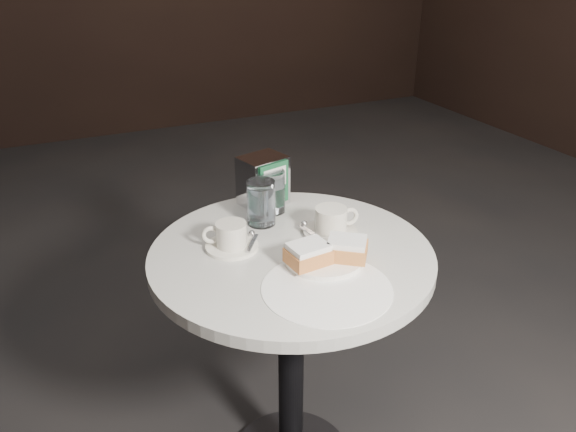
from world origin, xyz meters
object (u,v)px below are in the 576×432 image
(coffee_cup_left, at_px, (231,237))
(coffee_cup_right, at_px, (331,223))
(napkin_dispenser, at_px, (263,181))
(beignet_plate, at_px, (326,254))
(cafe_table, at_px, (291,316))
(water_glass_left, at_px, (261,203))
(water_glass_right, at_px, (272,192))

(coffee_cup_left, relative_size, coffee_cup_right, 1.09)
(napkin_dispenser, bearing_deg, beignet_plate, -104.37)
(beignet_plate, bearing_deg, napkin_dispenser, 90.89)
(cafe_table, bearing_deg, coffee_cup_right, 15.05)
(water_glass_left, bearing_deg, coffee_cup_right, -43.08)
(beignet_plate, bearing_deg, coffee_cup_right, 56.69)
(cafe_table, relative_size, water_glass_left, 6.11)
(coffee_cup_right, bearing_deg, cafe_table, -160.24)
(beignet_plate, height_order, water_glass_right, water_glass_right)
(cafe_table, relative_size, coffee_cup_right, 4.82)
(coffee_cup_right, bearing_deg, water_glass_right, 118.71)
(beignet_plate, bearing_deg, cafe_table, 118.36)
(beignet_plate, height_order, coffee_cup_left, coffee_cup_left)
(coffee_cup_right, xyz_separation_m, napkin_dispenser, (-0.09, 0.24, 0.04))
(coffee_cup_right, distance_m, water_glass_left, 0.19)
(water_glass_right, distance_m, napkin_dispenser, 0.06)
(coffee_cup_right, relative_size, water_glass_right, 1.30)
(water_glass_left, distance_m, napkin_dispenser, 0.13)
(coffee_cup_left, xyz_separation_m, water_glass_left, (0.12, 0.09, 0.03))
(cafe_table, bearing_deg, coffee_cup_left, 150.84)
(water_glass_left, height_order, napkin_dispenser, napkin_dispenser)
(water_glass_right, bearing_deg, water_glass_left, -133.72)
(coffee_cup_right, bearing_deg, coffee_cup_left, 176.40)
(water_glass_left, xyz_separation_m, water_glass_right, (0.06, 0.06, -0.00))
(napkin_dispenser, bearing_deg, coffee_cup_left, -145.01)
(cafe_table, xyz_separation_m, beignet_plate, (0.05, -0.09, 0.22))
(coffee_cup_left, relative_size, napkin_dispenser, 1.18)
(cafe_table, distance_m, coffee_cup_right, 0.27)
(coffee_cup_right, height_order, napkin_dispenser, napkin_dispenser)
(water_glass_right, bearing_deg, napkin_dispenser, 92.56)
(cafe_table, bearing_deg, water_glass_right, 78.73)
(beignet_plate, distance_m, napkin_dispenser, 0.37)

